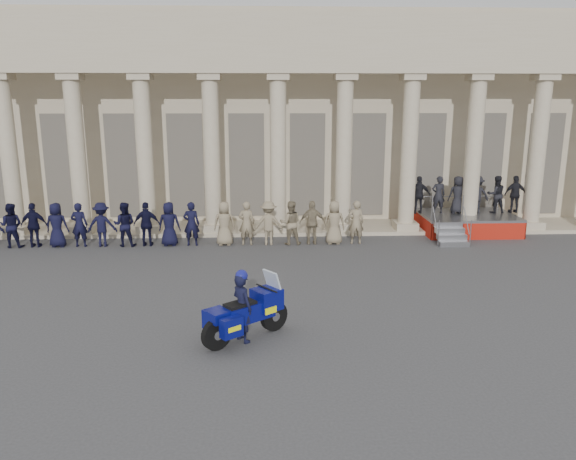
# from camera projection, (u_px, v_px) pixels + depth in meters

# --- Properties ---
(ground) EXTENTS (90.00, 90.00, 0.00)m
(ground) POSITION_uv_depth(u_px,v_px,m) (237.00, 306.00, 14.98)
(ground) COLOR #3A3A3C
(ground) RESTS_ON ground
(building) EXTENTS (40.00, 12.50, 9.00)m
(building) POSITION_uv_depth(u_px,v_px,m) (249.00, 115.00, 28.26)
(building) COLOR tan
(building) RESTS_ON ground
(officer_rank) EXTENTS (17.58, 0.63, 1.66)m
(officer_rank) POSITION_uv_depth(u_px,v_px,m) (122.00, 224.00, 20.77)
(officer_rank) COLOR black
(officer_rank) RESTS_ON ground
(reviewing_stand) EXTENTS (4.90, 3.71, 2.29)m
(reviewing_stand) POSITION_uv_depth(u_px,v_px,m) (469.00, 202.00, 22.89)
(reviewing_stand) COLOR gray
(reviewing_stand) RESTS_ON ground
(motorcycle) EXTENTS (1.96, 1.70, 1.51)m
(motorcycle) POSITION_uv_depth(u_px,v_px,m) (247.00, 313.00, 12.79)
(motorcycle) COLOR black
(motorcycle) RESTS_ON ground
(rider) EXTENTS (0.67, 0.70, 1.70)m
(rider) POSITION_uv_depth(u_px,v_px,m) (242.00, 306.00, 12.66)
(rider) COLOR black
(rider) RESTS_ON ground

